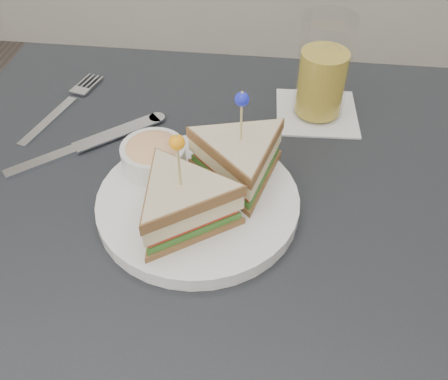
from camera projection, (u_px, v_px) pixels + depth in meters
table at (215, 265)px, 0.64m from camera, size 0.80×0.80×0.75m
plate_meal at (203, 183)px, 0.58m from camera, size 0.28×0.27×0.14m
cutlery_fork at (66, 104)px, 0.76m from camera, size 0.07×0.19×0.01m
cutlery_knife at (82, 146)px, 0.69m from camera, size 0.19×0.17×0.01m
drink_set at (322, 74)px, 0.70m from camera, size 0.12×0.12×0.15m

